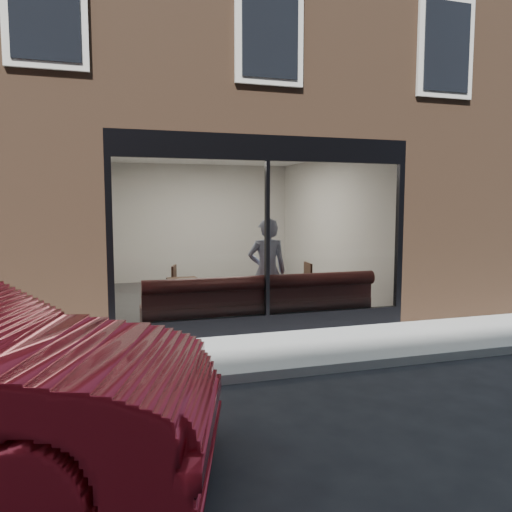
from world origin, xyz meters
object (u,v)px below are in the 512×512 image
object	(u,v)px
banquette	(260,314)
cafe_chair_right	(299,298)
cafe_table_left	(184,280)
cafe_chair_left	(165,302)
person	(267,271)
cafe_table_right	(283,278)

from	to	relation	value
banquette	cafe_chair_right	bearing A→B (deg)	43.55
cafe_table_left	cafe_chair_right	bearing A→B (deg)	3.99
cafe_chair_left	cafe_chair_right	bearing A→B (deg)	-170.52
person	cafe_table_right	bearing A→B (deg)	-131.13
cafe_table_right	cafe_chair_right	distance (m)	0.91
cafe_table_right	cafe_chair_left	bearing A→B (deg)	156.16
banquette	cafe_table_left	xyz separation A→B (m)	(-1.16, 0.94, 0.52)
person	cafe_chair_left	distance (m)	2.20
banquette	cafe_table_right	distance (m)	0.98
cafe_table_right	cafe_chair_left	size ratio (longest dim) A/B	1.53
cafe_table_left	cafe_table_right	distance (m)	1.84
cafe_chair_right	cafe_chair_left	bearing A→B (deg)	-2.79
cafe_table_right	cafe_chair_left	xyz separation A→B (m)	(-2.09, 0.92, -0.50)
cafe_chair_right	cafe_table_left	bearing A→B (deg)	9.27
banquette	cafe_chair_right	distance (m)	1.60
cafe_table_left	cafe_chair_left	bearing A→B (deg)	118.75
banquette	cafe_chair_left	distance (m)	2.07
cafe_chair_right	banquette	bearing A→B (deg)	48.82
banquette	person	distance (m)	0.76
banquette	cafe_table_right	world-z (taller)	cafe_table_right
cafe_table_left	cafe_table_right	world-z (taller)	same
cafe_table_right	cafe_chair_left	distance (m)	2.34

